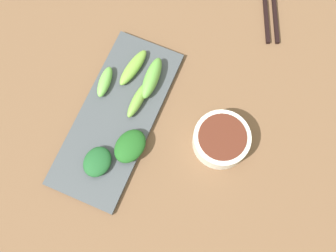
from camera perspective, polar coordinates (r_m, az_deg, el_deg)
The scene contains 9 objects.
tabletop at distance 0.81m, azimuth 0.60°, elevation -0.31°, with size 2.10×2.10×0.02m, color brown.
sauce_bowl at distance 0.77m, azimuth 7.68°, elevation -1.93°, with size 0.11×0.11×0.04m.
serving_plate at distance 0.81m, azimuth -7.38°, elevation 1.25°, with size 0.15×0.36×0.01m, color #43484D.
broccoli_stalk_0 at distance 0.81m, azimuth -2.36°, elevation 6.94°, with size 0.03×0.09×0.03m, color #61A442.
broccoli_stalk_1 at distance 0.82m, azimuth -5.05°, elevation 8.40°, with size 0.03×0.09×0.02m, color #75A63D.
broccoli_stalk_2 at distance 0.79m, azimuth -4.36°, elevation 3.81°, with size 0.02×0.08×0.02m, color #6FA23E.
broccoli_leafy_3 at distance 0.77m, azimuth -5.50°, elevation -2.91°, with size 0.05×0.07×0.03m, color #1F591E.
broccoli_stalk_4 at distance 0.82m, azimuth -9.09°, elevation 6.32°, with size 0.02×0.07×0.02m, color #6CB24C.
broccoli_leafy_5 at distance 0.77m, azimuth -10.15°, elevation -5.09°, with size 0.05×0.06×0.02m, color #1E5628.
Camera 1 is at (-0.08, 0.21, 0.79)m, focal length 42.30 mm.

